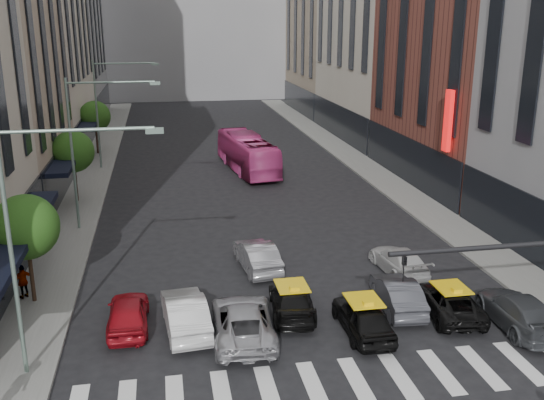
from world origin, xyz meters
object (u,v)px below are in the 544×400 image
streetlamp_mid (87,134)px  car_red (128,313)px  car_white_front (185,312)px  taxi_center (363,317)px  pedestrian_far (23,281)px  taxi_left (292,300)px  bus (247,153)px  streetlamp_near (37,218)px  streetlamp_far (108,100)px

streetlamp_mid → car_red: 14.33m
car_white_front → taxi_center: car_white_front is taller
pedestrian_far → taxi_left: bearing=121.7°
car_white_front → pedestrian_far: pedestrian_far is taller
taxi_left → bus: bearing=-87.6°
car_white_front → pedestrian_far: bearing=-34.6°
car_red → streetlamp_near: bearing=49.1°
taxi_center → streetlamp_mid: bearing=-51.9°
car_red → car_white_front: 2.38m
streetlamp_far → car_white_front: (4.84, -29.63, -5.14)m
streetlamp_far → taxi_center: (11.94, -31.24, -5.18)m
streetlamp_near → streetlamp_far: 32.00m
car_red → taxi_center: taxi_center is taller
streetlamp_far → pedestrian_far: 26.17m
bus → streetlamp_far: bearing=-22.4°
streetlamp_near → streetlamp_far: (0.00, 32.00, 0.00)m
streetlamp_far → car_white_front: streetlamp_far is taller
streetlamp_near → pedestrian_far: 8.40m
streetlamp_near → car_white_front: bearing=26.0°
car_red → taxi_left: size_ratio=0.92×
taxi_left → streetlamp_near: bearing=23.7°
streetlamp_far → car_red: streetlamp_far is taller
streetlamp_near → streetlamp_far: size_ratio=1.00×
streetlamp_near → taxi_left: 11.21m
bus → pedestrian_far: 26.32m
car_white_front → taxi_center: (7.10, -1.61, -0.04)m
taxi_center → car_red: bearing=-12.7°
streetlamp_far → taxi_left: size_ratio=2.02×
car_red → taxi_left: car_red is taller
streetlamp_near → car_red: (2.52, 2.89, -5.20)m
bus → car_white_front: bearing=69.0°
taxi_center → bus: bearing=-88.6°
car_red → taxi_center: (9.42, -2.13, 0.02)m
car_red → pedestrian_far: size_ratio=2.58×
car_white_front → streetlamp_near: bearing=21.1°
taxi_center → streetlamp_far: bearing=-69.1°
streetlamp_near → pedestrian_far: bearing=109.3°
streetlamp_near → bus: bearing=68.7°
streetlamp_mid → car_red: size_ratio=2.19×
streetlamp_mid → car_red: (2.52, -13.11, -5.20)m
pedestrian_far → streetlamp_far: bearing=-136.8°
streetlamp_near → car_red: bearing=48.9°
streetlamp_far → bus: 12.47m
streetlamp_far → streetlamp_near: bearing=-90.0°
streetlamp_near → taxi_center: (11.94, 0.76, -5.18)m
streetlamp_mid → bus: bearing=49.0°
streetlamp_near → taxi_left: (9.45, 2.94, -5.26)m
taxi_left → bus: 26.11m
car_red → pedestrian_far: pedestrian_far is taller
streetlamp_near → bus: streetlamp_near is taller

